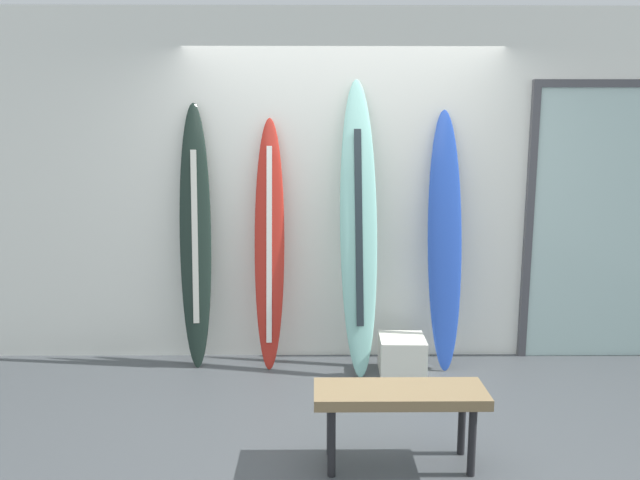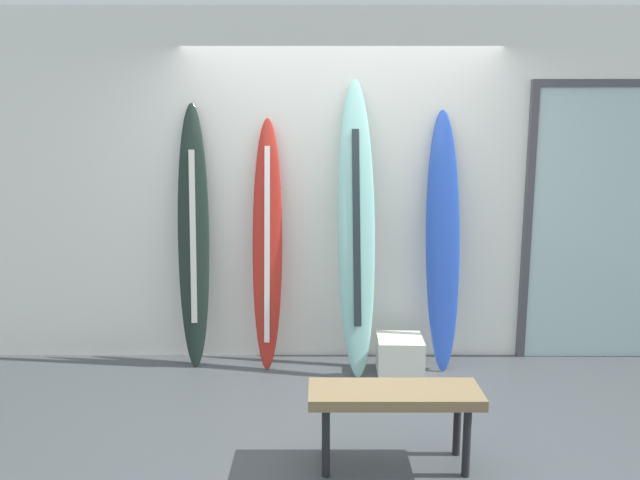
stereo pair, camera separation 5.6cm
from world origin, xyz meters
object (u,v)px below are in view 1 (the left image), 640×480
(surfboard_crimson, at_px, (269,245))
(display_block_left, at_px, (402,355))
(surfboard_seafoam, at_px, (359,229))
(surfboard_charcoal, at_px, (196,237))
(glass_door, at_px, (600,219))
(surfboard_cobalt, at_px, (445,243))
(bench, at_px, (400,399))

(surfboard_crimson, distance_m, display_block_left, 1.34)
(surfboard_seafoam, relative_size, display_block_left, 6.31)
(surfboard_charcoal, distance_m, surfboard_crimson, 0.58)
(glass_door, bearing_deg, surfboard_cobalt, -171.72)
(surfboard_seafoam, bearing_deg, glass_door, 7.34)
(glass_door, relative_size, bench, 2.38)
(display_block_left, xyz_separation_m, bench, (-0.21, -1.32, 0.24))
(surfboard_charcoal, xyz_separation_m, surfboard_cobalt, (1.95, -0.04, -0.04))
(surfboard_crimson, relative_size, surfboard_seafoam, 0.87)
(surfboard_cobalt, bearing_deg, surfboard_charcoal, 178.84)
(glass_door, height_order, bench, glass_door)
(surfboard_cobalt, height_order, display_block_left, surfboard_cobalt)
(surfboard_charcoal, distance_m, glass_door, 3.25)
(surfboard_charcoal, distance_m, display_block_left, 1.85)
(surfboard_seafoam, distance_m, glass_door, 1.99)
(glass_door, bearing_deg, surfboard_crimson, -176.20)
(surfboard_seafoam, xyz_separation_m, glass_door, (1.97, 0.25, 0.04))
(glass_door, bearing_deg, surfboard_seafoam, -172.66)
(surfboard_crimson, height_order, surfboard_seafoam, surfboard_seafoam)
(surfboard_seafoam, relative_size, surfboard_cobalt, 1.11)
(surfboard_charcoal, xyz_separation_m, surfboard_crimson, (0.58, -0.03, -0.06))
(surfboard_crimson, height_order, bench, surfboard_crimson)
(surfboard_cobalt, bearing_deg, surfboard_seafoam, -174.46)
(glass_door, bearing_deg, bench, -137.47)
(surfboard_charcoal, relative_size, glass_door, 0.92)
(surfboard_crimson, bearing_deg, bench, -61.49)
(display_block_left, bearing_deg, bench, -98.94)
(surfboard_charcoal, distance_m, surfboard_cobalt, 1.95)
(surfboard_charcoal, bearing_deg, display_block_left, -7.61)
(bench, bearing_deg, display_block_left, 81.06)
(surfboard_cobalt, distance_m, glass_door, 1.32)
(surfboard_charcoal, relative_size, surfboard_cobalt, 1.03)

